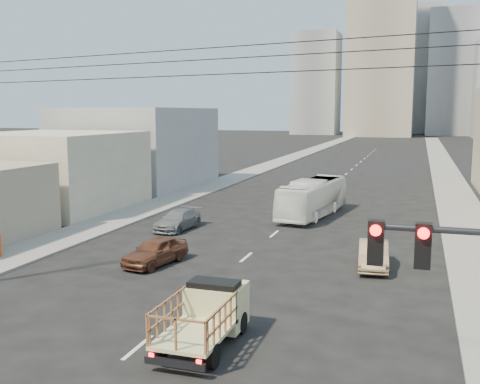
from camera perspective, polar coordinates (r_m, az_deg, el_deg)
The scene contains 16 objects.
ground at distance 17.69m, azimuth -13.52°, elevation -17.57°, with size 420.00×420.00×0.00m, color black.
sidewalk_left at distance 86.28m, azimuth 4.11°, elevation 3.11°, with size 3.50×180.00×0.12m, color gray.
sidewalk_right at distance 83.94m, azimuth 19.91°, elevation 2.50°, with size 3.50×180.00×0.12m, color gray.
lane_dashes at distance 67.50m, azimuth 10.41°, elevation 1.54°, with size 0.15×104.00×0.01m.
flatbed_pickup at distance 18.87m, azimuth -3.55°, elevation -12.07°, with size 1.95×4.41×1.90m.
city_bus at distance 41.55m, azimuth 7.43°, elevation -0.56°, with size 2.30×9.84×2.74m, color white.
sedan_brown at distance 28.60m, azimuth -8.59°, elevation -5.96°, with size 1.61×4.00×1.36m, color #592F1F.
sedan_tan at distance 28.44m, azimuth 13.39°, elevation -6.23°, with size 1.39×3.99×1.32m, color #9D825C.
sedan_grey at distance 36.83m, azimuth -6.34°, elevation -2.83°, with size 1.76×4.32×1.25m, color slate.
overhead_wires at distance 17.31m, azimuth -11.90°, elevation 12.47°, with size 23.01×5.02×0.72m.
bldg_left_mid at distance 46.74m, azimuth -18.38°, elevation 2.07°, with size 11.00×12.00×6.00m, color #BBB396.
bldg_left_far at distance 59.63m, azimuth -10.31°, elevation 4.55°, with size 12.00×16.00×8.00m, color #949497.
high_rise_tower at distance 185.32m, azimuth 14.22°, elevation 14.84°, with size 20.00×20.00×60.00m, color tan.
midrise_ne at distance 199.15m, azimuth 20.85°, elevation 11.19°, with size 16.00×16.00×40.00m, color gray.
midrise_nw at distance 196.81m, azimuth 7.76°, elevation 10.81°, with size 15.00×15.00×34.00m, color gray.
midrise_back at distance 214.03m, azimuth 17.40°, elevation 11.64°, with size 18.00×18.00×44.00m, color #949497.
Camera 1 is at (8.47, -13.54, 7.61)m, focal length 42.00 mm.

